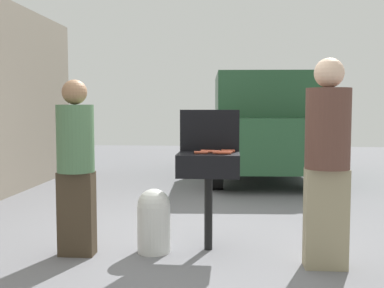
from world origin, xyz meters
TOP-DOWN VIEW (x-y plane):
  - ground_plane at (0.00, 0.00)m, footprint 24.00×24.00m
  - bbq_grill at (0.26, -0.20)m, footprint 0.60×0.44m
  - grill_lid_open at (0.26, 0.02)m, footprint 0.60×0.05m
  - hot_dog_0 at (0.37, -0.26)m, footprint 0.13×0.03m
  - hot_dog_1 at (0.45, -0.08)m, footprint 0.13×0.04m
  - hot_dog_2 at (0.19, -0.26)m, footprint 0.13×0.03m
  - hot_dog_3 at (0.31, -0.14)m, footprint 0.13×0.03m
  - hot_dog_4 at (0.45, -0.10)m, footprint 0.13×0.03m
  - hot_dog_5 at (0.41, -0.29)m, footprint 0.13×0.04m
  - hot_dog_6 at (0.25, -0.11)m, footprint 0.13×0.03m
  - hot_dog_7 at (0.25, -0.17)m, footprint 0.13×0.03m
  - hot_dog_8 at (0.43, -0.21)m, footprint 0.13×0.03m
  - propane_tank at (-0.26, -0.33)m, footprint 0.32×0.32m
  - person_left at (-0.96, -0.47)m, footprint 0.35×0.35m
  - person_right at (1.30, -0.64)m, footprint 0.38×0.38m
  - parked_minivan at (1.06, 4.71)m, footprint 2.22×4.49m

SIDE VIEW (x-z plane):
  - ground_plane at x=0.00m, z-range 0.00..0.00m
  - propane_tank at x=-0.26m, z-range 0.01..0.63m
  - bbq_grill at x=0.26m, z-range 0.33..1.28m
  - person_left at x=-0.96m, z-range 0.07..1.72m
  - hot_dog_0 at x=0.37m, z-range 0.95..0.98m
  - hot_dog_1 at x=0.45m, z-range 0.95..0.98m
  - hot_dog_2 at x=0.19m, z-range 0.95..0.98m
  - hot_dog_3 at x=0.31m, z-range 0.95..0.98m
  - hot_dog_4 at x=0.45m, z-range 0.95..0.98m
  - hot_dog_5 at x=0.41m, z-range 0.95..0.98m
  - hot_dog_6 at x=0.25m, z-range 0.95..0.98m
  - hot_dog_7 at x=0.25m, z-range 0.95..0.98m
  - hot_dog_8 at x=0.43m, z-range 0.95..0.98m
  - person_right at x=1.30m, z-range 0.08..1.89m
  - parked_minivan at x=1.06m, z-range 0.02..2.04m
  - grill_lid_open at x=0.26m, z-range 0.95..1.37m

